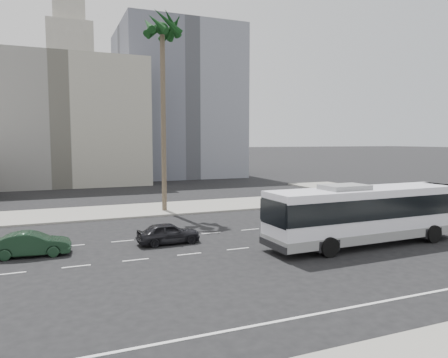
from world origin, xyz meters
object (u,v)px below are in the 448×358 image
city_bus (366,213)px  car_a (168,233)px  car_b (32,244)px  palm_near (162,33)px

city_bus → car_a: city_bus is taller
city_bus → car_b: bearing=163.9°
car_a → car_b: size_ratio=0.95×
city_bus → palm_near: palm_near is taller
car_b → palm_near: (10.34, 11.21, 14.99)m
city_bus → car_b: city_bus is taller
city_bus → palm_near: 22.83m
car_b → palm_near: palm_near is taller
city_bus → car_a: 12.22m
car_a → car_b: 7.72m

